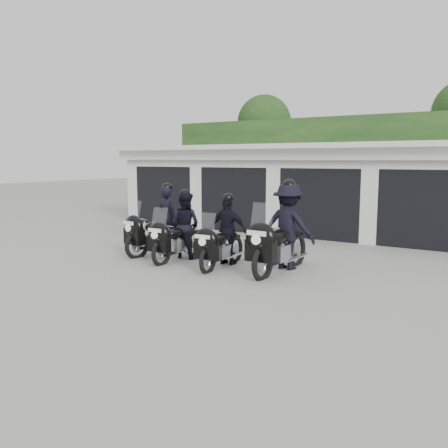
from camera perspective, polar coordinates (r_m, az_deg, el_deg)
The scene contains 7 objects.
ground at distance 10.25m, azimuth -0.28°, elevation -6.18°, with size 80.00×80.00×0.00m, color gray.
garage_block at distance 17.29m, azimuth 14.54°, elevation 4.07°, with size 16.40×6.80×2.96m.
background_vegetation at distance 21.84m, azimuth 19.69°, elevation 8.13°, with size 20.00×3.90×5.80m.
police_bike_a at distance 12.57m, azimuth -7.83°, elevation -0.12°, with size 0.88×2.19×1.92m.
police_bike_b at distance 11.82m, azimuth -5.20°, elevation -0.60°, with size 0.83×2.06×1.80m.
police_bike_c at distance 11.02m, azimuth 0.08°, elevation -1.27°, with size 0.99×2.01×1.75m.
police_bike_d at distance 10.61m, azimuth 7.27°, elevation -0.83°, with size 1.28×2.42×2.10m.
Camera 1 is at (5.45, -8.32, 2.48)m, focal length 38.00 mm.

